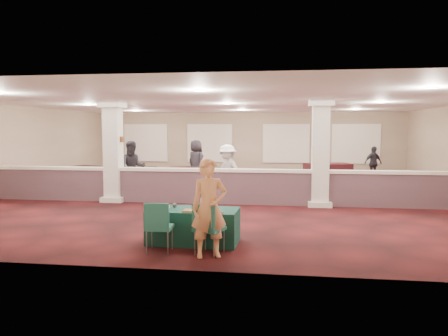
# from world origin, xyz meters

# --- Properties ---
(ground) EXTENTS (16.00, 16.00, 0.00)m
(ground) POSITION_xyz_m (0.00, 0.00, 0.00)
(ground) COLOR #441112
(ground) RESTS_ON ground
(wall_back) EXTENTS (16.00, 0.04, 3.20)m
(wall_back) POSITION_xyz_m (0.00, 8.00, 1.60)
(wall_back) COLOR gray
(wall_back) RESTS_ON ground
(wall_front) EXTENTS (16.00, 0.04, 3.20)m
(wall_front) POSITION_xyz_m (0.00, -8.00, 1.60)
(wall_front) COLOR gray
(wall_front) RESTS_ON ground
(wall_left) EXTENTS (0.04, 16.00, 3.20)m
(wall_left) POSITION_xyz_m (-8.00, 0.00, 1.60)
(wall_left) COLOR gray
(wall_left) RESTS_ON ground
(ceiling) EXTENTS (16.00, 16.00, 0.02)m
(ceiling) POSITION_xyz_m (0.00, 0.00, 3.20)
(ceiling) COLOR white
(ceiling) RESTS_ON wall_back
(partition_wall) EXTENTS (15.60, 0.28, 1.10)m
(partition_wall) POSITION_xyz_m (0.00, -1.50, 0.57)
(partition_wall) COLOR #563A43
(partition_wall) RESTS_ON ground
(column_left) EXTENTS (0.72, 0.72, 3.20)m
(column_left) POSITION_xyz_m (-3.50, -1.50, 1.64)
(column_left) COLOR silver
(column_left) RESTS_ON ground
(column_right) EXTENTS (0.72, 0.72, 3.20)m
(column_right) POSITION_xyz_m (3.00, -1.50, 1.64)
(column_right) COLOR silver
(column_right) RESTS_ON ground
(sconce_left) EXTENTS (0.12, 0.12, 0.18)m
(sconce_left) POSITION_xyz_m (-3.78, -1.50, 2.00)
(sconce_left) COLOR brown
(sconce_left) RESTS_ON column_left
(sconce_right) EXTENTS (0.12, 0.12, 0.18)m
(sconce_right) POSITION_xyz_m (-3.22, -1.50, 2.00)
(sconce_right) COLOR brown
(sconce_right) RESTS_ON column_left
(near_table) EXTENTS (1.83, 0.95, 0.69)m
(near_table) POSITION_xyz_m (0.12, -6.25, 0.35)
(near_table) COLOR #0D3127
(near_table) RESTS_ON ground
(conf_chair_main) EXTENTS (0.61, 0.61, 0.96)m
(conf_chair_main) POSITION_xyz_m (0.55, -7.09, 0.57)
(conf_chair_main) COLOR #205F51
(conf_chair_main) RESTS_ON ground
(conf_chair_side) EXTENTS (0.51, 0.51, 0.97)m
(conf_chair_side) POSITION_xyz_m (-0.37, -7.09, 0.57)
(conf_chair_side) COLOR #205F51
(conf_chair_side) RESTS_ON ground
(woman) EXTENTS (0.75, 0.62, 1.79)m
(woman) POSITION_xyz_m (0.61, -7.18, 0.89)
(woman) COLOR #F6B26B
(woman) RESTS_ON ground
(far_table_front_left) EXTENTS (1.91, 1.24, 0.72)m
(far_table_front_left) POSITION_xyz_m (-4.34, 2.87, 0.36)
(far_table_front_left) COLOR black
(far_table_front_left) RESTS_ON ground
(far_table_front_center) EXTENTS (1.87, 1.31, 0.69)m
(far_table_front_center) POSITION_xyz_m (-2.00, 3.00, 0.34)
(far_table_front_center) COLOR black
(far_table_front_center) RESTS_ON ground
(far_table_front_right) EXTENTS (1.75, 1.01, 0.68)m
(far_table_front_right) POSITION_xyz_m (3.48, 0.30, 0.34)
(far_table_front_right) COLOR black
(far_table_front_right) RESTS_ON ground
(far_table_back_left) EXTENTS (1.94, 1.40, 0.71)m
(far_table_back_left) POSITION_xyz_m (-6.50, 3.20, 0.36)
(far_table_back_left) COLOR black
(far_table_back_left) RESTS_ON ground
(far_table_back_center) EXTENTS (1.92, 1.20, 0.73)m
(far_table_back_center) POSITION_xyz_m (-2.00, 3.20, 0.36)
(far_table_back_center) COLOR black
(far_table_back_center) RESTS_ON ground
(far_table_back_right) EXTENTS (2.19, 1.55, 0.80)m
(far_table_back_right) POSITION_xyz_m (3.86, 5.05, 0.40)
(far_table_back_right) COLOR black
(far_table_back_right) RESTS_ON ground
(attendee_a) EXTENTS (1.03, 0.79, 1.90)m
(attendee_a) POSITION_xyz_m (-3.47, 0.20, 0.95)
(attendee_a) COLOR black
(attendee_a) RESTS_ON ground
(attendee_b) EXTENTS (1.22, 1.15, 1.80)m
(attendee_b) POSITION_xyz_m (-0.01, 0.00, 0.90)
(attendee_b) COLOR silver
(attendee_b) RESTS_ON ground
(attendee_c) EXTENTS (1.00, 0.79, 1.54)m
(attendee_c) POSITION_xyz_m (5.99, 5.98, 0.77)
(attendee_c) COLOR black
(attendee_c) RESTS_ON ground
(attendee_d) EXTENTS (1.04, 0.95, 1.87)m
(attendee_d) POSITION_xyz_m (-1.83, 3.50, 0.94)
(attendee_d) COLOR black
(attendee_d) RESTS_ON ground
(laptop_base) EXTENTS (0.32, 0.23, 0.02)m
(laptop_base) POSITION_xyz_m (0.40, -6.31, 0.70)
(laptop_base) COLOR silver
(laptop_base) RESTS_ON near_table
(laptop_screen) EXTENTS (0.31, 0.02, 0.21)m
(laptop_screen) POSITION_xyz_m (0.41, -6.20, 0.82)
(laptop_screen) COLOR silver
(laptop_screen) RESTS_ON near_table
(screen_glow) EXTENTS (0.29, 0.01, 0.18)m
(screen_glow) POSITION_xyz_m (0.41, -6.21, 0.80)
(screen_glow) COLOR #B0BAD3
(screen_glow) RESTS_ON near_table
(knitting) EXTENTS (0.39, 0.30, 0.03)m
(knitting) POSITION_xyz_m (0.16, -6.49, 0.71)
(knitting) COLOR orange
(knitting) RESTS_ON near_table
(yarn_cream) EXTENTS (0.10, 0.10, 0.10)m
(yarn_cream) POSITION_xyz_m (-0.41, -6.34, 0.75)
(yarn_cream) COLOR beige
(yarn_cream) RESTS_ON near_table
(yarn_red) EXTENTS (0.10, 0.10, 0.10)m
(yarn_red) POSITION_xyz_m (-0.54, -6.19, 0.74)
(yarn_red) COLOR maroon
(yarn_red) RESTS_ON near_table
(yarn_grey) EXTENTS (0.10, 0.10, 0.10)m
(yarn_grey) POSITION_xyz_m (-0.30, -6.13, 0.74)
(yarn_grey) COLOR #4E4E53
(yarn_grey) RESTS_ON near_table
(scissors) EXTENTS (0.11, 0.03, 0.01)m
(scissors) POSITION_xyz_m (0.73, -6.54, 0.70)
(scissors) COLOR red
(scissors) RESTS_ON near_table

